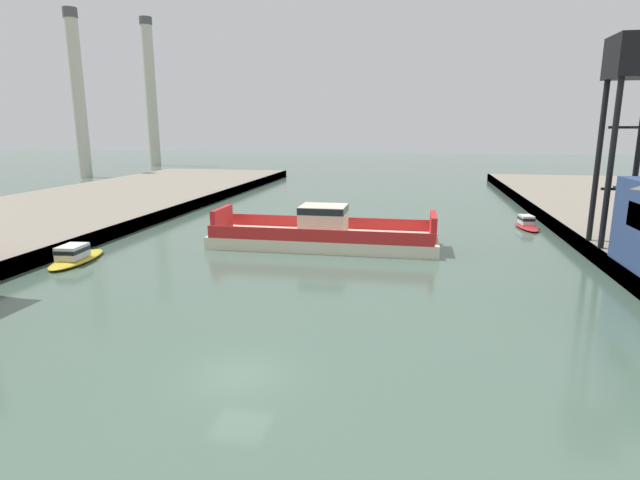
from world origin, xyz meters
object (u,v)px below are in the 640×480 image
object	(u,v)px
smokestack_distant_a	(150,89)
smokestack_distant_b	(78,90)
moored_boat_near_right	(527,224)
crane_tower	(635,77)
chain_ferry	(323,234)
moored_boat_mid_left	(75,256)

from	to	relation	value
smokestack_distant_a	smokestack_distant_b	size ratio (longest dim) A/B	1.15
moored_boat_near_right	crane_tower	bearing A→B (deg)	-72.24
chain_ferry	moored_boat_mid_left	bearing A→B (deg)	-153.15
moored_boat_near_right	moored_boat_mid_left	bearing A→B (deg)	-150.41
crane_tower	smokestack_distant_b	bearing A→B (deg)	147.61
smokestack_distant_b	crane_tower	bearing A→B (deg)	-32.39
smokestack_distant_a	moored_boat_near_right	bearing A→B (deg)	-42.08
moored_boat_near_right	crane_tower	size ratio (longest dim) A/B	0.35
chain_ferry	crane_tower	bearing A→B (deg)	-1.18
chain_ferry	smokestack_distant_a	world-z (taller)	smokestack_distant_a
moored_boat_near_right	smokestack_distant_b	xyz separation A→B (m)	(-83.33, 42.50, 17.86)
moored_boat_mid_left	smokestack_distant_b	world-z (taller)	smokestack_distant_b
chain_ferry	moored_boat_near_right	distance (m)	23.61
moored_boat_near_right	smokestack_distant_a	distance (m)	117.62
chain_ferry	smokestack_distant_a	size ratio (longest dim) A/B	0.52
moored_boat_mid_left	smokestack_distant_b	bearing A→B (deg)	124.73
moored_boat_mid_left	crane_tower	world-z (taller)	crane_tower
moored_boat_mid_left	crane_tower	size ratio (longest dim) A/B	0.43
smokestack_distant_a	smokestack_distant_b	bearing A→B (deg)	-85.71
moored_boat_near_right	moored_boat_mid_left	world-z (taller)	moored_boat_mid_left
chain_ferry	moored_boat_near_right	xyz separation A→B (m)	(20.01, 12.51, -0.62)
smokestack_distant_b	smokestack_distant_a	bearing A→B (deg)	94.29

